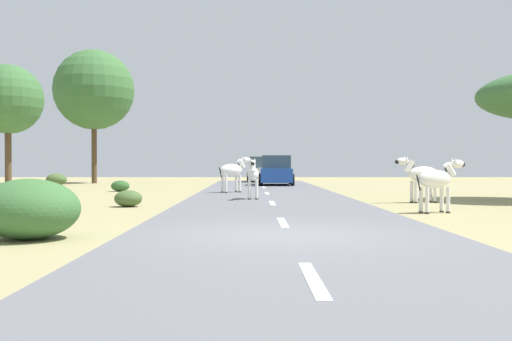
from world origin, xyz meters
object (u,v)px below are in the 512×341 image
at_px(car_1, 276,171).
at_px(bush_0, 128,199).
at_px(zebra_1, 421,175).
at_px(bush_3, 120,186).
at_px(zebra_3, 233,170).
at_px(rock_0, 58,200).
at_px(tree_3, 94,90).
at_px(tree_1, 8,100).
at_px(bush_4, 56,180).
at_px(bush_1, 29,209).
at_px(zebra_0, 253,175).
at_px(car_0, 263,170).
at_px(zebra_2, 437,180).

distance_m(car_1, bush_0, 17.24).
height_order(zebra_1, bush_3, zebra_1).
distance_m(zebra_3, rock_0, 8.94).
bearing_deg(tree_3, tree_1, -101.65).
bearing_deg(tree_3, bush_4, -105.72).
distance_m(zebra_3, car_1, 9.10).
height_order(bush_3, rock_0, bush_3).
distance_m(tree_3, bush_1, 29.54).
bearing_deg(zebra_0, bush_3, -45.81).
xyz_separation_m(zebra_1, bush_0, (-9.43, -1.71, -0.69)).
xyz_separation_m(bush_1, rock_0, (-2.12, 7.81, -0.33)).
bearing_deg(tree_1, bush_4, 81.74).
relative_size(car_0, car_1, 1.01).
bearing_deg(bush_1, zebra_1, 43.76).
distance_m(zebra_0, bush_4, 18.08).
distance_m(car_1, tree_3, 13.81).
bearing_deg(zebra_0, bush_4, -48.76).
distance_m(car_0, bush_0, 23.07).
distance_m(zebra_2, car_1, 18.99).
bearing_deg(tree_3, car_1, -20.07).
height_order(zebra_3, bush_1, zebra_3).
height_order(tree_1, bush_1, tree_1).
relative_size(tree_3, bush_0, 10.51).
relative_size(tree_1, rock_0, 10.03).
bearing_deg(zebra_2, zebra_3, -169.97).
relative_size(zebra_3, bush_1, 0.92).
bearing_deg(zebra_1, car_1, 1.99).
bearing_deg(bush_3, rock_0, -88.78).
bearing_deg(bush_0, zebra_2, -14.55).
height_order(zebra_2, tree_1, tree_1).
bearing_deg(tree_1, zebra_1, -29.04).
bearing_deg(tree_3, zebra_0, -59.46).
relative_size(zebra_2, zebra_3, 0.93).
bearing_deg(zebra_3, car_0, 138.04).
xyz_separation_m(zebra_0, bush_3, (-6.24, 6.65, -0.66)).
bearing_deg(car_0, tree_3, -167.52).
bearing_deg(bush_4, zebra_1, -40.97).
bearing_deg(car_0, zebra_0, -88.90).
xyz_separation_m(zebra_3, bush_3, (-5.38, 1.97, -0.75)).
bearing_deg(car_1, bush_0, -106.10).
bearing_deg(rock_0, car_1, 65.07).
bearing_deg(bush_3, zebra_0, -46.82).
height_order(zebra_3, car_1, car_1).
bearing_deg(car_0, rock_0, -103.70).
distance_m(zebra_0, bush_3, 9.14).
bearing_deg(rock_0, bush_4, 108.99).
height_order(zebra_2, bush_4, zebra_2).
bearing_deg(zebra_2, bush_4, -159.07).
distance_m(tree_1, rock_0, 13.72).
bearing_deg(tree_3, zebra_3, -53.72).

